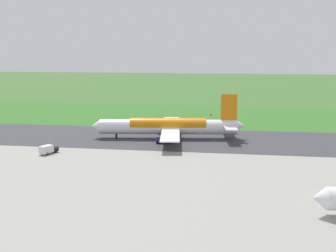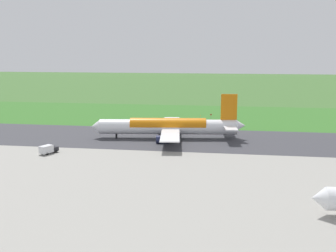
% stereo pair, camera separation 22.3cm
% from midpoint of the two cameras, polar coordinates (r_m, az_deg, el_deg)
% --- Properties ---
extents(ground_plane, '(800.00, 800.00, 0.00)m').
position_cam_midpoint_polar(ground_plane, '(140.63, 4.21, -1.92)').
color(ground_plane, '#3D662D').
extents(runway_asphalt, '(600.00, 36.79, 0.06)m').
position_cam_midpoint_polar(runway_asphalt, '(140.62, 4.21, -1.91)').
color(runway_asphalt, '#38383D').
rests_on(runway_asphalt, ground).
extents(apron_concrete, '(440.00, 110.00, 0.05)m').
position_cam_midpoint_polar(apron_concrete, '(88.98, 1.61, -9.46)').
color(apron_concrete, gray).
rests_on(apron_concrete, ground).
extents(grass_verge_foreground, '(600.00, 80.00, 0.04)m').
position_cam_midpoint_polar(grass_verge_foreground, '(186.28, 5.28, 1.20)').
color(grass_verge_foreground, '#346B27').
rests_on(grass_verge_foreground, ground).
extents(airliner_main, '(54.12, 44.40, 15.88)m').
position_cam_midpoint_polar(airliner_main, '(140.86, 0.11, -0.06)').
color(airliner_main, white).
rests_on(airliner_main, ground).
extents(service_truck_baggage, '(4.48, 6.21, 2.65)m').
position_cam_midpoint_polar(service_truck_baggage, '(126.08, -16.67, -3.18)').
color(service_truck_baggage, black).
rests_on(service_truck_baggage, ground).
extents(no_stopping_sign, '(0.60, 0.10, 2.28)m').
position_cam_midpoint_polar(no_stopping_sign, '(182.85, 6.05, 1.43)').
color(no_stopping_sign, slate).
rests_on(no_stopping_sign, ground).
extents(traffic_cone_orange, '(0.40, 0.40, 0.55)m').
position_cam_midpoint_polar(traffic_cone_orange, '(189.79, 4.57, 1.47)').
color(traffic_cone_orange, orange).
rests_on(traffic_cone_orange, ground).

